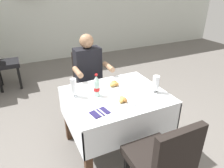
{
  "coord_description": "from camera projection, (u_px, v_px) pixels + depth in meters",
  "views": [
    {
      "loc": [
        -0.87,
        -1.64,
        1.85
      ],
      "look_at": [
        0.03,
        0.24,
        0.83
      ],
      "focal_mm": 32.96,
      "sensor_mm": 36.0,
      "label": 1
    }
  ],
  "objects": [
    {
      "name": "plate_near_camera",
      "position": [
        122.0,
        101.0,
        2.12
      ],
      "size": [
        0.24,
        0.24,
        0.06
      ],
      "color": "white",
      "rests_on": "main_dining_table"
    },
    {
      "name": "chair_near_camera_side",
      "position": [
        162.0,
        160.0,
        1.68
      ],
      "size": [
        0.44,
        0.5,
        0.97
      ],
      "color": "black",
      "rests_on": "ground"
    },
    {
      "name": "ground_plane",
      "position": [
        118.0,
        154.0,
        2.49
      ],
      "size": [
        11.0,
        11.0,
        0.0
      ],
      "primitive_type": "plane",
      "color": "#66605B"
    },
    {
      "name": "chair_far_diner_seat",
      "position": [
        90.0,
        81.0,
        3.05
      ],
      "size": [
        0.44,
        0.5,
        0.97
      ],
      "color": "black",
      "rests_on": "ground"
    },
    {
      "name": "main_dining_table",
      "position": [
        116.0,
        107.0,
        2.36
      ],
      "size": [
        1.09,
        0.91,
        0.75
      ],
      "color": "white",
      "rests_on": "ground"
    },
    {
      "name": "seated_diner_far",
      "position": [
        90.0,
        74.0,
        2.88
      ],
      "size": [
        0.5,
        0.46,
        1.26
      ],
      "color": "#282D42",
      "rests_on": "ground"
    },
    {
      "name": "beer_glass_left",
      "position": [
        156.0,
        84.0,
        2.28
      ],
      "size": [
        0.07,
        0.07,
        0.2
      ],
      "color": "white",
      "rests_on": "main_dining_table"
    },
    {
      "name": "plate_far_diner",
      "position": [
        114.0,
        85.0,
        2.43
      ],
      "size": [
        0.25,
        0.25,
        0.06
      ],
      "color": "white",
      "rests_on": "main_dining_table"
    },
    {
      "name": "beer_glass_middle",
      "position": [
        74.0,
        88.0,
        2.19
      ],
      "size": [
        0.07,
        0.07,
        0.21
      ],
      "color": "white",
      "rests_on": "main_dining_table"
    },
    {
      "name": "napkin_cutlery_set",
      "position": [
        100.0,
        112.0,
        1.95
      ],
      "size": [
        0.19,
        0.2,
        0.01
      ],
      "color": "#231E4C",
      "rests_on": "main_dining_table"
    },
    {
      "name": "back_wall",
      "position": [
        46.0,
        0.0,
        4.97
      ],
      "size": [
        11.0,
        0.12,
        2.97
      ],
      "primitive_type": "cube",
      "color": "silver",
      "rests_on": "ground"
    },
    {
      "name": "background_chair_right",
      "position": [
        0.0,
        61.0,
        3.81
      ],
      "size": [
        0.5,
        0.44,
        0.97
      ],
      "color": "black",
      "rests_on": "ground"
    },
    {
      "name": "cola_bottle_primary",
      "position": [
        97.0,
        87.0,
        2.2
      ],
      "size": [
        0.07,
        0.07,
        0.26
      ],
      "color": "silver",
      "rests_on": "main_dining_table"
    }
  ]
}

